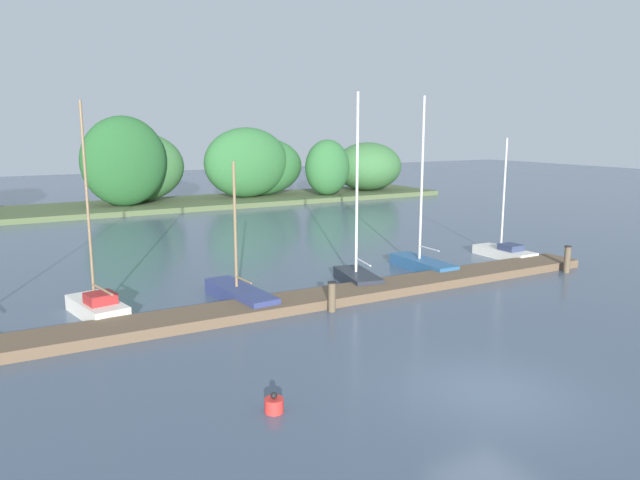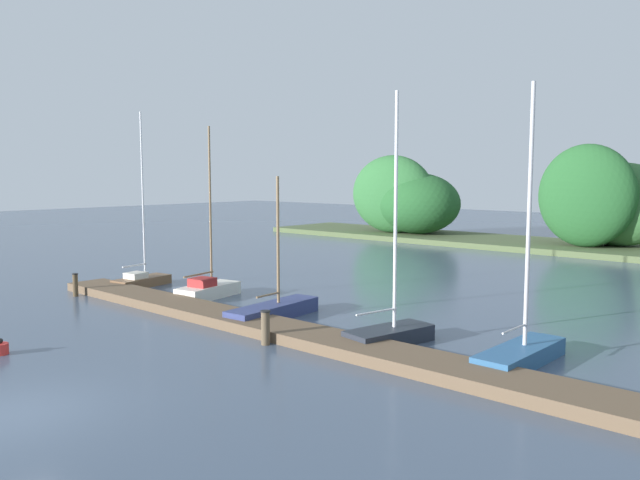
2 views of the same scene
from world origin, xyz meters
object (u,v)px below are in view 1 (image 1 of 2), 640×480
object	(u,v)px
sailboat_1	(96,304)
sailboat_5	(503,251)
mooring_piling_1	(332,297)
channel_buoy_0	(274,405)
sailboat_4	(421,261)
mooring_piling_2	(567,259)
sailboat_2	(238,293)
sailboat_3	(357,274)

from	to	relation	value
sailboat_1	sailboat_5	bearing A→B (deg)	-101.01
mooring_piling_1	channel_buoy_0	size ratio (longest dim) A/B	2.23
sailboat_1	sailboat_4	distance (m)	14.17
sailboat_4	sailboat_5	size ratio (longest dim) A/B	1.32
sailboat_1	sailboat_4	size ratio (longest dim) A/B	0.94
mooring_piling_2	mooring_piling_1	bearing A→B (deg)	179.08
mooring_piling_1	mooring_piling_2	size ratio (longest dim) A/B	0.88
sailboat_4	sailboat_5	xyz separation A→B (m)	(5.28, 0.04, -0.07)
sailboat_2	sailboat_4	bearing A→B (deg)	-90.67
sailboat_4	mooring_piling_2	world-z (taller)	sailboat_4
sailboat_5	channel_buoy_0	bearing A→B (deg)	118.74
channel_buoy_0	mooring_piling_1	bearing A→B (deg)	49.69
sailboat_1	channel_buoy_0	bearing A→B (deg)	-177.25
sailboat_4	sailboat_5	distance (m)	5.28
sailboat_1	sailboat_2	xyz separation A→B (m)	(4.95, -0.78, -0.08)
sailboat_3	channel_buoy_0	world-z (taller)	sailboat_3
sailboat_1	sailboat_5	distance (m)	19.45
sailboat_5	sailboat_2	bearing A→B (deg)	92.58
sailboat_3	mooring_piling_2	size ratio (longest dim) A/B	6.40
sailboat_2	sailboat_5	size ratio (longest dim) A/B	0.88
mooring_piling_2	sailboat_3	bearing A→B (deg)	162.23
sailboat_1	mooring_piling_2	bearing A→B (deg)	-111.88
sailboat_3	sailboat_5	size ratio (longest dim) A/B	1.32
mooring_piling_1	channel_buoy_0	xyz separation A→B (m)	(-5.05, -5.96, -0.37)
sailboat_1	sailboat_3	world-z (taller)	sailboat_3
sailboat_2	sailboat_3	distance (m)	5.26
sailboat_3	channel_buoy_0	distance (m)	11.78
sailboat_3	channel_buoy_0	size ratio (longest dim) A/B	16.13
sailboat_3	sailboat_5	bearing A→B (deg)	-73.55
sailboat_5	mooring_piling_2	world-z (taller)	sailboat_5
sailboat_1	channel_buoy_0	xyz separation A→B (m)	(2.31, -9.56, -0.23)
mooring_piling_1	channel_buoy_0	bearing A→B (deg)	-130.31
sailboat_2	mooring_piling_2	distance (m)	14.88
mooring_piling_1	sailboat_2	bearing A→B (deg)	130.54
sailboat_1	sailboat_4	xyz separation A→B (m)	(14.17, -0.10, 0.01)
sailboat_4	mooring_piling_2	xyz separation A→B (m)	(5.34, -3.71, 0.20)
mooring_piling_2	sailboat_2	bearing A→B (deg)	168.28
sailboat_1	sailboat_3	xyz separation A→B (m)	(10.21, -0.82, 0.01)
sailboat_5	channel_buoy_0	world-z (taller)	sailboat_5
sailboat_3	sailboat_4	size ratio (longest dim) A/B	1.00
sailboat_1	sailboat_2	world-z (taller)	sailboat_1
sailboat_2	mooring_piling_1	size ratio (longest dim) A/B	4.83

